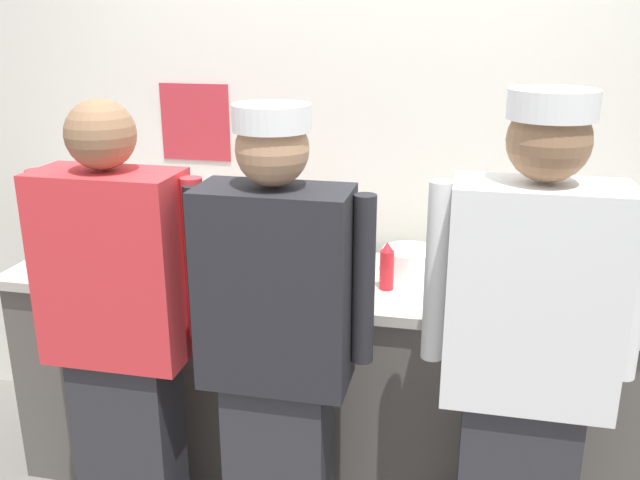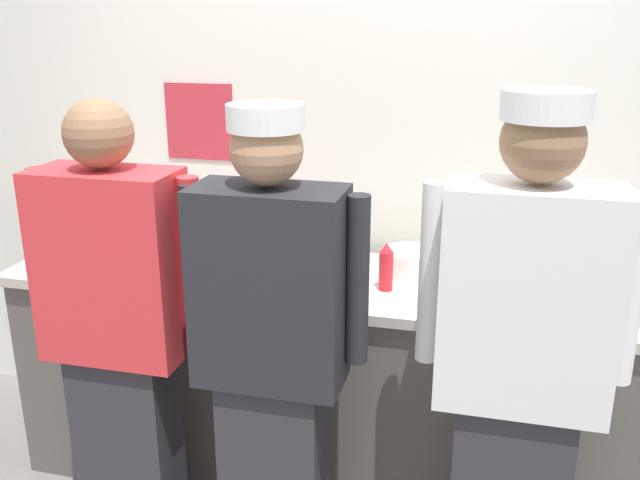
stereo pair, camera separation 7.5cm
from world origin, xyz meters
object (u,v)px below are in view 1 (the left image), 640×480
(mixing_bowl_steel, at_px, (299,263))
(ramekin_red_sauce, at_px, (445,291))
(squeeze_bottle_spare, at_px, (387,267))
(deli_cup, at_px, (348,254))
(chef_far_right, at_px, (526,366))
(sheet_tray, at_px, (159,261))
(plate_stack_rear, at_px, (513,295))
(squeeze_bottle_primary, at_px, (458,256))
(chef_near_left, at_px, (121,335))
(ramekin_green_sauce, at_px, (552,273))
(squeeze_bottle_secondary, at_px, (607,284))
(plate_stack_front, at_px, (410,260))
(chef_center, at_px, (277,352))

(mixing_bowl_steel, bearing_deg, ramekin_red_sauce, -6.70)
(mixing_bowl_steel, relative_size, ramekin_red_sauce, 3.90)
(squeeze_bottle_spare, height_order, deli_cup, squeeze_bottle_spare)
(mixing_bowl_steel, bearing_deg, chef_far_right, -34.47)
(sheet_tray, bearing_deg, deli_cup, 12.32)
(plate_stack_rear, relative_size, sheet_tray, 0.40)
(plate_stack_rear, relative_size, squeeze_bottle_primary, 1.04)
(ramekin_red_sauce, distance_m, deli_cup, 0.49)
(chef_far_right, bearing_deg, sheet_tray, 157.60)
(chef_near_left, xyz_separation_m, ramekin_green_sauce, (1.47, 0.76, 0.06))
(squeeze_bottle_spare, distance_m, ramekin_green_sauce, 0.68)
(squeeze_bottle_primary, bearing_deg, plate_stack_rear, -46.45)
(chef_near_left, relative_size, ramekin_green_sauce, 20.46)
(chef_far_right, bearing_deg, chef_near_left, 179.39)
(chef_near_left, bearing_deg, plate_stack_rear, 20.77)
(squeeze_bottle_secondary, relative_size, ramekin_green_sauce, 2.52)
(plate_stack_front, relative_size, squeeze_bottle_spare, 1.21)
(chef_near_left, distance_m, plate_stack_front, 1.16)
(chef_near_left, bearing_deg, ramekin_green_sauce, 27.38)
(plate_stack_rear, relative_size, ramekin_green_sauce, 2.31)
(squeeze_bottle_primary, bearing_deg, squeeze_bottle_secondary, -23.44)
(ramekin_red_sauce, bearing_deg, deli_cup, 148.25)
(chef_near_left, height_order, plate_stack_front, chef_near_left)
(plate_stack_rear, relative_size, squeeze_bottle_spare, 1.02)
(squeeze_bottle_secondary, xyz_separation_m, deli_cup, (-0.97, 0.27, -0.05))
(chef_center, height_order, squeeze_bottle_spare, chef_center)
(plate_stack_rear, relative_size, mixing_bowl_steel, 0.55)
(squeeze_bottle_primary, relative_size, ramekin_red_sauce, 2.04)
(squeeze_bottle_secondary, bearing_deg, deli_cup, 164.67)
(plate_stack_rear, xyz_separation_m, deli_cup, (-0.66, 0.26, 0.02))
(ramekin_green_sauce, bearing_deg, squeeze_bottle_spare, -158.61)
(chef_center, relative_size, plate_stack_rear, 8.85)
(chef_far_right, height_order, ramekin_green_sauce, chef_far_right)
(squeeze_bottle_spare, relative_size, ramekin_green_sauce, 2.28)
(plate_stack_front, relative_size, ramekin_red_sauce, 2.54)
(chef_far_right, height_order, plate_stack_rear, chef_far_right)
(plate_stack_rear, bearing_deg, mixing_bowl_steel, 175.31)
(plate_stack_rear, relative_size, squeeze_bottle_secondary, 0.92)
(mixing_bowl_steel, xyz_separation_m, squeeze_bottle_secondary, (1.13, -0.08, 0.04))
(squeeze_bottle_primary, distance_m, squeeze_bottle_spare, 0.33)
(sheet_tray, height_order, ramekin_red_sauce, ramekin_red_sauce)
(plate_stack_front, relative_size, deli_cup, 2.48)
(chef_near_left, relative_size, sheet_tray, 3.53)
(chef_near_left, distance_m, chef_far_right, 1.32)
(deli_cup, bearing_deg, chef_far_right, -48.57)
(squeeze_bottle_spare, distance_m, ramekin_red_sauce, 0.23)
(chef_center, bearing_deg, sheet_tray, 138.42)
(ramekin_red_sauce, bearing_deg, mixing_bowl_steel, 173.30)
(chef_far_right, height_order, mixing_bowl_steel, chef_far_right)
(chef_far_right, xyz_separation_m, plate_stack_front, (-0.41, 0.73, 0.04))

